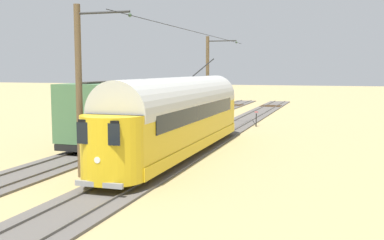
{
  "coord_description": "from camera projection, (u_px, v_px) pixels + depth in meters",
  "views": [
    {
      "loc": [
        -10.78,
        27.71,
        4.73
      ],
      "look_at": [
        -3.0,
        3.53,
        1.93
      ],
      "focal_mm": 43.26,
      "sensor_mm": 36.0,
      "label": 1
    }
  ],
  "objects": [
    {
      "name": "catenary_pole_foreground",
      "position": [
        208.0,
        79.0,
        39.09
      ],
      "size": [
        2.69,
        0.28,
        7.47
      ],
      "color": "brown",
      "rests_on": "ground"
    },
    {
      "name": "switch_stand",
      "position": [
        256.0,
        118.0,
        38.08
      ],
      "size": [
        0.5,
        0.3,
        1.24
      ],
      "color": "black",
      "rests_on": "ground"
    },
    {
      "name": "overhead_wire_run",
      "position": [
        203.0,
        34.0,
        29.06
      ],
      "size": [
        2.48,
        24.24,
        0.18
      ],
      "color": "black",
      "rests_on": "ground"
    },
    {
      "name": "ground_plane",
      "position": [
        165.0,
        142.0,
        30.02
      ],
      "size": [
        220.0,
        220.0,
        0.0
      ],
      "primitive_type": "plane",
      "color": "tan"
    },
    {
      "name": "catenary_pole_mid_near",
      "position": [
        80.0,
        89.0,
        19.94
      ],
      "size": [
        2.69,
        0.28,
        7.47
      ],
      "color": "brown",
      "rests_on": "ground"
    },
    {
      "name": "coach_adjacent",
      "position": [
        131.0,
        108.0,
        30.81
      ],
      "size": [
        2.96,
        13.74,
        3.85
      ],
      "color": "#477047",
      "rests_on": "ground"
    },
    {
      "name": "vintage_streetcar",
      "position": [
        180.0,
        115.0,
        25.14
      ],
      "size": [
        2.65,
        18.02,
        5.28
      ],
      "color": "gold",
      "rests_on": "ground"
    },
    {
      "name": "track_streetcar_siding",
      "position": [
        203.0,
        143.0,
        29.56
      ],
      "size": [
        2.8,
        80.0,
        0.18
      ],
      "color": "#56514C",
      "rests_on": "ground"
    },
    {
      "name": "track_adjacent_siding",
      "position": [
        132.0,
        139.0,
        31.07
      ],
      "size": [
        2.8,
        80.0,
        0.18
      ],
      "color": "#56514C",
      "rests_on": "ground"
    },
    {
      "name": "spare_tie_stack",
      "position": [
        122.0,
        128.0,
        35.49
      ],
      "size": [
        2.4,
        2.4,
        0.54
      ],
      "color": "#47331E",
      "rests_on": "ground"
    }
  ]
}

